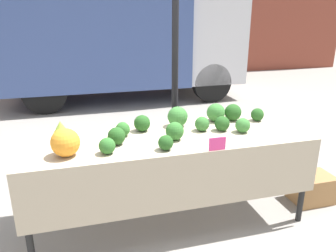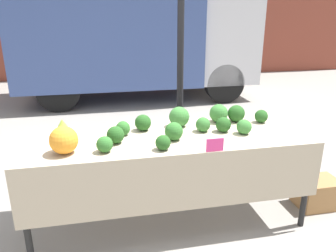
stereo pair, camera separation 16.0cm
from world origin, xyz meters
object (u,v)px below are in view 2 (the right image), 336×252
object	(u,v)px
orange_cauliflower	(64,140)
produce_crate	(317,193)
price_sign	(215,145)
parked_truck	(129,27)

from	to	relation	value
orange_cauliflower	produce_crate	distance (m)	2.38
price_sign	orange_cauliflower	bearing A→B (deg)	170.07
parked_truck	produce_crate	distance (m)	5.10
orange_cauliflower	produce_crate	world-z (taller)	orange_cauliflower
orange_cauliflower	price_sign	size ratio (longest dim) A/B	1.54
orange_cauliflower	produce_crate	xyz separation A→B (m)	(2.25, 0.12, -0.76)
parked_truck	orange_cauliflower	xyz separation A→B (m)	(-0.94, -4.85, -0.60)
price_sign	produce_crate	world-z (taller)	price_sign
parked_truck	orange_cauliflower	distance (m)	4.98
orange_cauliflower	produce_crate	size ratio (longest dim) A/B	0.54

